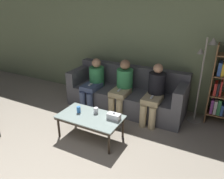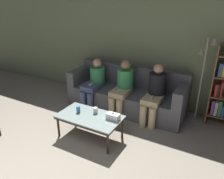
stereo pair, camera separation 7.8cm
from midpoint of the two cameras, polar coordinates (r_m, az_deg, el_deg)
name	(u,v)px [view 2 (the right image)]	position (r m, az deg, el deg)	size (l,w,h in m)	color
wall_back	(138,46)	(4.93, 7.25, 11.24)	(12.00, 0.06, 2.60)	#707F5B
couch	(127,94)	(4.79, 4.42, -1.20)	(2.51, 0.86, 0.91)	#515156
coffee_table	(90,118)	(3.79, -5.24, -7.42)	(1.10, 0.61, 0.42)	#8C9E99
cup_near_left	(78,109)	(3.88, -8.23, -5.12)	(0.07, 0.07, 0.11)	#3372BF
cup_near_right	(95,110)	(3.83, -3.77, -5.42)	(0.08, 0.08, 0.10)	silver
tissue_box	(113,116)	(3.64, 0.90, -7.02)	(0.22, 0.12, 0.13)	white
standing_lamp	(204,73)	(4.33, 23.27, 3.98)	(0.31, 0.26, 1.66)	gray
seated_person_left_end	(95,81)	(4.81, -4.09, 2.12)	(0.33, 0.68, 1.07)	#47567A
seated_person_mid_left	(123,85)	(4.50, 3.38, 1.07)	(0.34, 0.67, 1.13)	tan
seated_person_mid_right	(155,92)	(4.27, 11.65, -0.63)	(0.33, 0.68, 1.14)	tan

